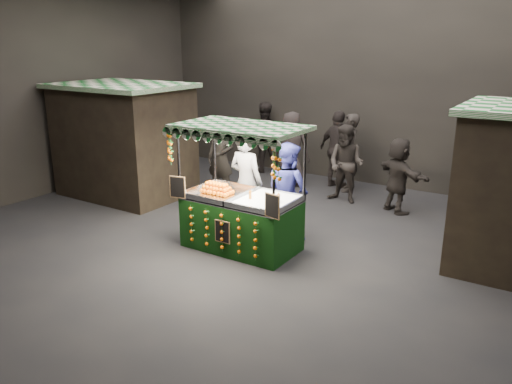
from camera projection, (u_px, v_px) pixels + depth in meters
The scene contains 14 objects.
ground at pixel (261, 245), 9.09m from camera, with size 12.00×12.00×0.00m, color black.
market_hall at pixel (261, 50), 8.11m from camera, with size 12.10×10.10×5.05m.
neighbour_stall_left at pixel (125, 140), 11.79m from camera, with size 3.00×2.20×2.60m.
juice_stall at pixel (241, 212), 8.76m from camera, with size 2.26×1.33×2.19m.
vendor_grey at pixel (246, 182), 9.57m from camera, with size 0.71×0.48×1.92m.
vendor_blue at pixel (288, 190), 9.25m from camera, with size 1.06×0.96×1.80m.
shopper_0 at pixel (221, 158), 11.60m from camera, with size 0.70×0.47×1.88m.
shopper_1 at pixel (346, 164), 11.28m from camera, with size 0.92×0.75×1.76m.
shopper_2 at pixel (338, 150), 12.41m from camera, with size 1.21×0.79×1.91m.
shopper_3 at pixel (475, 175), 10.71m from camera, with size 1.18×1.01×1.58m.
shopper_4 at pixel (291, 149), 12.57m from camera, with size 1.06×0.87×1.87m.
shopper_5 at pixel (398, 175), 10.64m from camera, with size 1.49×1.25×1.61m.
shopper_6 at pixel (349, 153), 12.12m from camera, with size 0.66×0.80×1.88m.
shopper_7 at pixel (264, 137), 13.94m from camera, with size 1.18×1.17×1.93m.
Camera 1 is at (4.48, -7.13, 3.55)m, focal length 35.45 mm.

